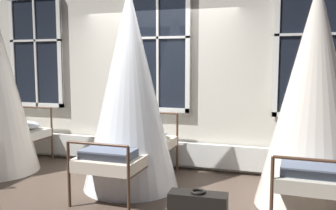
{
  "coord_description": "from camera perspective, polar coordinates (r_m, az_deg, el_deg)",
  "views": [
    {
      "loc": [
        1.97,
        -4.35,
        1.67
      ],
      "look_at": [
        0.5,
        0.17,
        1.14
      ],
      "focal_mm": 39.46,
      "sensor_mm": 36.0,
      "label": 1
    }
  ],
  "objects": [
    {
      "name": "ground",
      "position": [
        5.05,
        -6.15,
        -12.91
      ],
      "size": [
        18.46,
        18.46,
        0.0
      ],
      "primitive_type": "plane",
      "color": "#4C3D33"
    },
    {
      "name": "back_wall_with_windows",
      "position": [
        5.98,
        -1.21,
        5.05
      ],
      "size": [
        10.23,
        0.1,
        3.06
      ],
      "primitive_type": "cube",
      "color": "beige",
      "rests_on": "ground"
    },
    {
      "name": "window_bank",
      "position": [
        5.9,
        -1.58,
        0.71
      ],
      "size": [
        5.63,
        0.1,
        2.79
      ],
      "color": "black",
      "rests_on": "ground"
    },
    {
      "name": "cot_second",
      "position": [
        4.94,
        -5.88,
        1.96
      ],
      "size": [
        1.28,
        1.84,
        2.67
      ],
      "rotation": [
        0.0,
        0.0,
        1.56
      ],
      "color": "#4C3323",
      "rests_on": "ground"
    },
    {
      "name": "cot_third",
      "position": [
        4.54,
        21.63,
        0.81
      ],
      "size": [
        1.28,
        1.85,
        2.62
      ],
      "rotation": [
        0.0,
        0.0,
        1.54
      ],
      "color": "#4C3323",
      "rests_on": "ground"
    }
  ]
}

